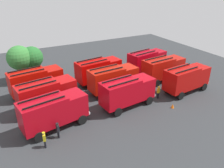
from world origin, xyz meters
TOP-DOWN VIEW (x-y plane):
  - ground_plane at (0.00, 0.00)m, footprint 55.64×55.64m
  - fire_truck_0 at (-9.27, -4.29)m, footprint 7.50×3.70m
  - fire_truck_1 at (-0.05, -4.10)m, footprint 7.40×3.32m
  - fire_truck_2 at (9.36, -4.58)m, footprint 7.39×3.28m
  - fire_truck_3 at (-8.99, 0.00)m, footprint 7.49×3.64m
  - fire_truck_4 at (0.26, 0.17)m, footprint 7.35×3.15m
  - fire_truck_5 at (9.07, 0.05)m, footprint 7.38×3.23m
  - fire_truck_6 at (-9.37, 4.49)m, footprint 7.46×3.52m
  - fire_truck_7 at (-0.16, 4.09)m, footprint 7.44×3.47m
  - fire_truck_8 at (8.95, 4.16)m, footprint 7.50×3.70m
  - firefighter_0 at (14.99, 1.43)m, footprint 0.44×0.48m
  - firefighter_1 at (4.80, -4.25)m, footprint 0.48×0.37m
  - firefighter_2 at (-9.46, -6.14)m, footprint 0.28×0.43m
  - firefighter_3 at (-10.99, -6.97)m, footprint 0.31×0.46m
  - tree_0 at (-10.47, 10.09)m, footprint 3.71×3.71m
  - tree_1 at (-9.28, 10.73)m, footprint 3.27×3.27m
  - tree_2 at (-8.63, 10.39)m, footprint 3.42×3.42m
  - traffic_cone_0 at (4.77, -7.18)m, footprint 0.39×0.39m

SIDE VIEW (x-z plane):
  - ground_plane at x=0.00m, z-range 0.00..0.00m
  - traffic_cone_0 at x=4.77m, z-range 0.00..0.56m
  - firefighter_0 at x=14.99m, z-range 0.10..1.80m
  - firefighter_1 at x=4.80m, z-range 0.11..1.83m
  - firefighter_3 at x=-10.99m, z-range 0.11..1.84m
  - firefighter_2 at x=-9.46m, z-range 0.11..1.84m
  - fire_truck_0 at x=-9.27m, z-range 0.21..4.09m
  - fire_truck_1 at x=-0.05m, z-range 0.21..4.09m
  - fire_truck_2 at x=9.36m, z-range 0.21..4.09m
  - fire_truck_3 at x=-8.99m, z-range 0.21..4.09m
  - fire_truck_4 at x=0.26m, z-range 0.21..4.09m
  - fire_truck_5 at x=9.07m, z-range 0.21..4.09m
  - fire_truck_6 at x=-9.37m, z-range 0.21..4.09m
  - fire_truck_7 at x=-0.16m, z-range 0.21..4.09m
  - fire_truck_8 at x=8.95m, z-range 0.21..4.09m
  - tree_1 at x=-9.28m, z-range 0.87..5.94m
  - tree_2 at x=-8.63m, z-range 0.92..6.22m
  - tree_0 at x=-10.47m, z-range 0.99..6.75m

